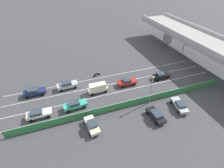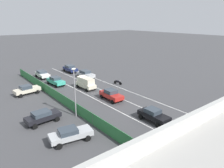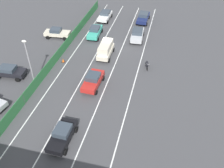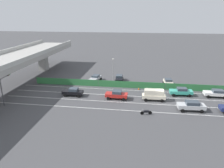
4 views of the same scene
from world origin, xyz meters
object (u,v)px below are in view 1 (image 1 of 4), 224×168
at_px(car_hatchback_white, 39,113).
at_px(parked_wagon_silver, 180,105).
at_px(car_sedan_navy, 34,91).
at_px(car_taxi_teal, 75,105).
at_px(car_sedan_red, 127,82).
at_px(motorcycle, 97,74).
at_px(parked_sedan_cream, 92,125).
at_px(traffic_cone, 120,104).
at_px(traffic_light, 187,50).
at_px(car_sedan_black, 161,75).
at_px(car_sedan_silver, 67,85).
at_px(parked_sedan_dark, 156,115).
at_px(street_lamp, 151,87).
at_px(car_van_cream, 98,88).

bearing_deg(car_hatchback_white, parked_wagon_silver, 75.31).
height_order(car_sedan_navy, car_taxi_teal, car_sedan_navy).
bearing_deg(car_sedan_red, motorcycle, -136.91).
xyz_separation_m(parked_sedan_cream, traffic_cone, (-3.85, 6.74, -0.63)).
xyz_separation_m(car_sedan_navy, traffic_light, (-1.33, 40.88, 2.80)).
height_order(car_sedan_red, car_sedan_navy, car_sedan_red).
relative_size(car_sedan_black, car_hatchback_white, 0.94).
bearing_deg(motorcycle, car_sedan_silver, -70.85).
relative_size(car_hatchback_white, car_taxi_teal, 0.96).
distance_m(car_sedan_black, traffic_light, 12.70).
xyz_separation_m(car_sedan_silver, traffic_light, (-1.30, 33.80, 2.78)).
bearing_deg(car_hatchback_white, traffic_light, 102.06).
relative_size(car_sedan_navy, parked_sedan_dark, 1.08).
xyz_separation_m(car_hatchback_white, traffic_light, (-8.55, 39.99, 2.85)).
height_order(car_sedan_red, parked_sedan_cream, car_sedan_red).
relative_size(car_sedan_black, traffic_cone, 7.62).
bearing_deg(traffic_cone, car_sedan_silver, -135.27).
height_order(car_sedan_black, parked_wagon_silver, car_sedan_black).
bearing_deg(street_lamp, parked_wagon_silver, 55.64).
bearing_deg(car_van_cream, car_sedan_black, 89.84).
height_order(car_sedan_black, car_sedan_navy, car_sedan_navy).
height_order(car_sedan_navy, motorcycle, car_sedan_navy).
height_order(parked_sedan_cream, parked_sedan_dark, parked_sedan_cream).
xyz_separation_m(car_sedan_black, street_lamp, (6.98, -7.31, 3.15)).
height_order(car_sedan_black, traffic_cone, car_sedan_black).
height_order(car_hatchback_white, car_sedan_navy, car_sedan_navy).
bearing_deg(car_sedan_red, car_van_cream, -87.62).
distance_m(car_sedan_black, car_taxi_teal, 22.16).
xyz_separation_m(car_sedan_red, motorcycle, (-6.14, -5.75, -0.46)).
distance_m(car_van_cream, traffic_light, 28.11).
relative_size(parked_sedan_dark, street_lamp, 0.66).
xyz_separation_m(car_sedan_red, parked_sedan_cream, (9.76, -10.92, -0.04)).
relative_size(car_sedan_black, street_lamp, 0.64).
bearing_deg(parked_wagon_silver, motorcycle, -143.60).
xyz_separation_m(car_sedan_navy, street_lamp, (10.76, 22.29, 3.11)).
bearing_deg(car_sedan_navy, car_sedan_black, 82.72).
relative_size(car_sedan_navy, car_sedan_silver, 0.99).
xyz_separation_m(parked_sedan_dark, traffic_light, (-16.21, 19.53, 2.85)).
distance_m(car_sedan_navy, street_lamp, 24.94).
bearing_deg(car_van_cream, parked_sedan_cream, -21.40).
xyz_separation_m(car_sedan_black, parked_wagon_silver, (10.33, -2.40, -0.04)).
xyz_separation_m(car_sedan_silver, parked_sedan_dark, (14.91, 14.27, -0.07)).
xyz_separation_m(car_van_cream, traffic_light, (-5.06, 27.54, 2.50)).
xyz_separation_m(car_hatchback_white, street_lamp, (3.54, 21.40, 3.16)).
height_order(car_hatchback_white, parked_wagon_silver, car_hatchback_white).
bearing_deg(car_sedan_black, parked_sedan_dark, -36.62).
xyz_separation_m(car_taxi_teal, parked_sedan_dark, (7.75, 13.65, -0.02)).
bearing_deg(traffic_light, car_sedan_navy, -88.14).
relative_size(car_hatchback_white, car_sedan_navy, 0.96).
distance_m(motorcycle, traffic_light, 26.32).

